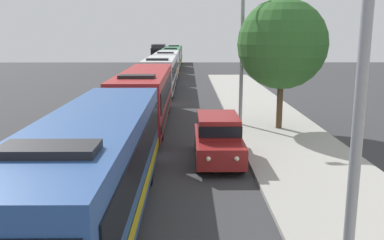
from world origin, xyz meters
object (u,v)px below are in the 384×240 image
at_px(white_suv, 218,136).
at_px(streetlamp_mid, 242,33).
at_px(bus_lead, 95,166).
at_px(bus_middle, 160,74).
at_px(bus_rear, 172,58).
at_px(streetlamp_near, 367,21).
at_px(bus_second_in_line, 145,95).
at_px(bus_tail_end, 175,53).
at_px(box_truck_oncoming, 158,52).
at_px(bus_fourth_in_line, 167,64).
at_px(roadside_tree, 282,44).

relative_size(white_suv, streetlamp_mid, 0.57).
relative_size(bus_lead, bus_middle, 1.09).
bearing_deg(bus_lead, bus_rear, 90.00).
bearing_deg(streetlamp_near, bus_middle, 100.16).
distance_m(bus_second_in_line, bus_tail_end, 52.02).
relative_size(box_truck_oncoming, streetlamp_mid, 0.94).
bearing_deg(box_truck_oncoming, streetlamp_mid, -81.52).
height_order(bus_fourth_in_line, box_truck_oncoming, bus_fourth_in_line).
bearing_deg(box_truck_oncoming, bus_second_in_line, -86.72).
relative_size(streetlamp_mid, roadside_tree, 1.21).
xyz_separation_m(bus_lead, bus_middle, (-0.00, 26.38, -0.00)).
height_order(bus_tail_end, streetlamp_near, streetlamp_near).
relative_size(bus_second_in_line, bus_rear, 1.10).
bearing_deg(bus_tail_end, bus_middle, -90.00).
xyz_separation_m(bus_second_in_line, bus_rear, (-0.00, 38.61, -0.00)).
bearing_deg(bus_fourth_in_line, bus_lead, -90.00).
xyz_separation_m(bus_fourth_in_line, white_suv, (3.70, -32.75, -0.66)).
bearing_deg(bus_rear, bus_middle, -90.00).
xyz_separation_m(bus_rear, streetlamp_mid, (5.40, -39.36, 3.50)).
xyz_separation_m(bus_rear, streetlamp_near, (5.40, -55.48, 3.66)).
relative_size(bus_second_in_line, white_suv, 2.60).
distance_m(bus_middle, white_suv, 20.79).
xyz_separation_m(white_suv, roadside_tree, (3.67, 5.48, 3.58)).
bearing_deg(box_truck_oncoming, roadside_tree, -79.80).
height_order(bus_middle, bus_fourth_in_line, same).
height_order(box_truck_oncoming, roadside_tree, roadside_tree).
xyz_separation_m(bus_tail_end, roadside_tree, (7.37, -53.75, 2.92)).
relative_size(white_suv, streetlamp_near, 0.55).
height_order(bus_second_in_line, bus_rear, same).
xyz_separation_m(bus_middle, streetlamp_mid, (5.40, -14.00, 3.50)).
distance_m(bus_middle, bus_rear, 25.36).
distance_m(streetlamp_near, streetlamp_mid, 16.12).
distance_m(bus_second_in_line, bus_middle, 13.24).
bearing_deg(bus_lead, streetlamp_mid, 66.44).
distance_m(streetlamp_near, roadside_tree, 15.29).
distance_m(bus_tail_end, white_suv, 59.34).
relative_size(bus_lead, streetlamp_mid, 1.41).
xyz_separation_m(bus_fourth_in_line, bus_tail_end, (-0.00, 26.48, -0.00)).
distance_m(bus_lead, bus_second_in_line, 13.13).
bearing_deg(roadside_tree, bus_lead, -122.86).
relative_size(bus_middle, bus_tail_end, 0.95).
xyz_separation_m(bus_second_in_line, bus_tail_end, (-0.00, 52.02, -0.00)).
bearing_deg(bus_rear, box_truck_oncoming, 99.86).
bearing_deg(bus_second_in_line, streetlamp_mid, -7.94).
distance_m(bus_rear, white_suv, 45.96).
distance_m(bus_middle, bus_fourth_in_line, 12.30).
relative_size(white_suv, box_truck_oncoming, 0.60).
height_order(streetlamp_near, roadside_tree, streetlamp_near).
xyz_separation_m(bus_second_in_line, white_suv, (3.70, -7.20, -0.66)).
xyz_separation_m(bus_tail_end, box_truck_oncoming, (-3.30, 5.57, 0.02)).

